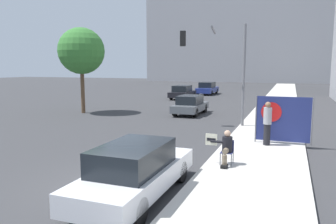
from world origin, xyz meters
name	(u,v)px	position (x,y,z in m)	size (l,w,h in m)	color
ground_plane	(105,186)	(0.00, 0.00, 0.00)	(160.00, 160.00, 0.00)	#38383A
sidewalk_curb	(274,117)	(3.92, 15.00, 0.07)	(3.31, 90.00, 0.15)	beige
building_backdrop_far	(263,3)	(-2.00, 71.10, 17.70)	(52.00, 12.00, 35.40)	#99999E
seated_protester	(226,147)	(2.97, 2.82, 0.76)	(0.93, 0.77, 1.17)	#474C56
jogger_on_sidewalk	(267,123)	(4.05, 6.23, 1.09)	(0.34, 0.34, 1.83)	black
protest_banner	(283,119)	(4.64, 6.69, 1.21)	(2.31, 0.06, 2.02)	slate
traffic_light_pole	(220,57)	(1.16, 10.30, 3.94)	(3.59, 3.36, 5.55)	slate
parked_car_curbside	(135,171)	(1.20, -0.42, 0.72)	(1.71, 4.66, 1.45)	silver
car_on_road_nearest	(190,105)	(-1.84, 14.64, 0.69)	(1.71, 4.11, 1.37)	#565B60
car_on_road_midblock	(182,92)	(-5.93, 25.32, 0.72)	(1.83, 4.36, 1.44)	black
car_on_road_distant	(207,88)	(-4.81, 31.89, 0.76)	(1.85, 4.79, 1.53)	navy
street_tree_near_curb	(81,51)	(-9.51, 12.55, 4.54)	(3.37, 3.37, 6.24)	brown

